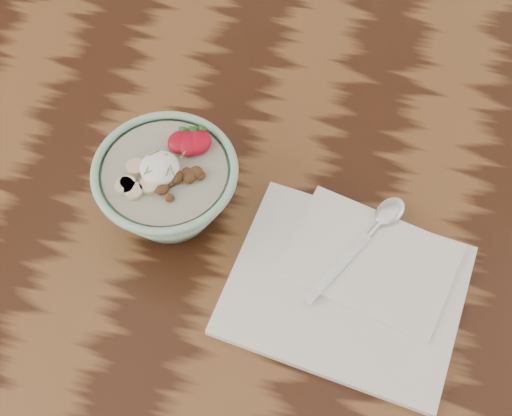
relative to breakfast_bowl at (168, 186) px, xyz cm
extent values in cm
cube|color=black|center=(2.21, 6.72, -8.20)|extent=(160.00, 90.00, 4.00)
cylinder|color=#8DBE9B|center=(-0.04, -0.08, -5.63)|extent=(7.97, 7.97, 1.14)
torus|color=#8DBE9B|center=(-0.04, -0.08, 3.67)|extent=(18.12, 18.12, 1.04)
cylinder|color=#A59E88|center=(-0.04, -0.08, 3.10)|extent=(15.37, 15.37, 0.95)
ellipsoid|color=white|center=(-0.45, -0.39, 4.52)|extent=(4.89, 4.89, 2.69)
ellipsoid|color=#A50718|center=(2.03, 3.90, 4.43)|extent=(3.10, 3.41, 1.71)
cone|color=#286623|center=(2.03, 5.29, 4.73)|extent=(1.40, 1.03, 1.52)
ellipsoid|color=#A50718|center=(2.89, 4.53, 4.50)|extent=(3.35, 3.69, 1.85)
cone|color=#286623|center=(2.89, 6.04, 4.80)|extent=(1.40, 1.03, 1.52)
ellipsoid|color=#A50718|center=(1.90, 4.17, 4.49)|extent=(3.34, 3.67, 1.84)
cone|color=#286623|center=(1.90, 5.68, 4.79)|extent=(1.40, 1.03, 1.52)
ellipsoid|color=#A50718|center=(0.73, 3.97, 4.42)|extent=(3.09, 3.39, 1.70)
cone|color=#286623|center=(0.73, 5.36, 4.72)|extent=(1.40, 1.03, 1.52)
cylinder|color=#D3BE8B|center=(-3.63, -3.07, 3.98)|extent=(1.92, 1.92, 0.70)
cylinder|color=#D3BE8B|center=(-1.05, -2.68, 3.98)|extent=(2.38, 2.38, 0.70)
cylinder|color=#D3BE8B|center=(-2.63, -3.97, 3.98)|extent=(2.28, 2.28, 0.70)
cylinder|color=#D3BE8B|center=(-3.55, -0.65, 3.98)|extent=(2.29, 2.29, 0.70)
cylinder|color=#D3BE8B|center=(-3.88, -3.59, 3.98)|extent=(2.32, 2.32, 0.70)
ellipsoid|color=#59351A|center=(0.52, -2.38, 4.06)|extent=(1.67, 1.50, 0.97)
ellipsoid|color=#59351A|center=(1.84, -3.81, 4.01)|extent=(1.66, 1.64, 0.67)
ellipsoid|color=#59351A|center=(2.53, -0.57, 3.97)|extent=(1.17, 1.34, 0.82)
ellipsoid|color=#59351A|center=(1.72, -0.93, 4.24)|extent=(2.40, 2.43, 1.33)
ellipsoid|color=#59351A|center=(2.72, 0.04, 4.10)|extent=(1.40, 1.64, 1.08)
ellipsoid|color=#59351A|center=(3.88, 0.35, 4.16)|extent=(1.92, 1.91, 1.13)
ellipsoid|color=#59351A|center=(3.39, -0.55, 4.22)|extent=(1.97, 2.18, 1.23)
ellipsoid|color=#59351A|center=(1.13, -1.83, 3.99)|extent=(1.70, 1.74, 0.72)
ellipsoid|color=#59351A|center=(3.21, -0.01, 4.12)|extent=(2.03, 2.03, 0.91)
ellipsoid|color=#59351A|center=(0.68, -3.02, 4.18)|extent=(2.15, 2.22, 0.97)
ellipsoid|color=#59351A|center=(4.49, 0.16, 4.00)|extent=(1.66, 1.67, 0.74)
cylinder|color=#4A8A3A|center=(1.36, -0.90, 5.58)|extent=(1.11, 1.49, 0.24)
cylinder|color=#4A8A3A|center=(-1.50, -1.57, 5.58)|extent=(0.38, 1.56, 0.23)
cylinder|color=#4A8A3A|center=(-0.20, 0.75, 5.58)|extent=(0.83, 0.93, 0.22)
cylinder|color=#4A8A3A|center=(-0.46, -0.66, 5.58)|extent=(0.65, 0.94, 0.21)
cylinder|color=#4A8A3A|center=(-1.50, 0.89, 5.58)|extent=(1.21, 1.12, 0.23)
cylinder|color=#4A8A3A|center=(-0.51, -0.77, 5.58)|extent=(0.34, 1.26, 0.22)
cylinder|color=#4A8A3A|center=(0.93, -1.25, 5.58)|extent=(0.28, 1.28, 0.22)
cylinder|color=#4A8A3A|center=(-0.67, 0.37, 5.58)|extent=(1.02, 0.65, 0.22)
cylinder|color=#4A8A3A|center=(-0.93, -1.64, 5.58)|extent=(1.01, 0.92, 0.22)
cylinder|color=#4A8A3A|center=(2.00, 1.51, 5.58)|extent=(0.43, 1.04, 0.22)
cube|color=white|center=(24.49, -5.83, -5.65)|extent=(30.72, 25.90, 1.09)
cube|color=white|center=(26.67, -1.47, -4.78)|extent=(23.28, 18.28, 0.65)
cube|color=silver|center=(22.99, -3.86, -4.26)|extent=(6.72, 11.55, 0.38)
cylinder|color=silver|center=(26.56, 3.09, -4.07)|extent=(2.15, 3.22, 0.75)
ellipsoid|color=silver|center=(27.98, 5.84, -3.94)|extent=(5.19, 5.90, 1.03)
camera|label=1|loc=(22.77, -43.93, 76.00)|focal=50.00mm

